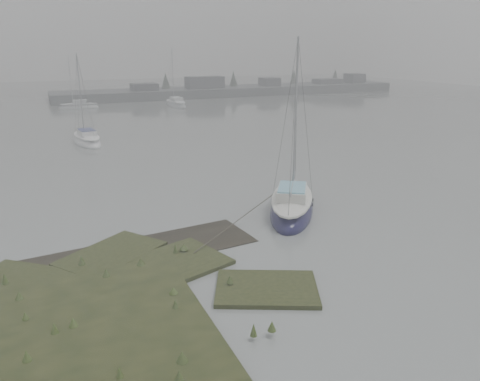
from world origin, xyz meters
name	(u,v)px	position (x,y,z in m)	size (l,w,h in m)	color
ground	(112,139)	(0.00, 30.00, 0.00)	(160.00, 160.00, 0.00)	slate
far_shoreline	(240,90)	(26.84, 61.90, 0.85)	(60.00, 8.00, 4.15)	#4C4F51
sailboat_main	(292,207)	(5.28, 6.17, 0.29)	(5.37, 6.68, 9.26)	black
sailboat_white	(87,141)	(-2.31, 28.62, 0.25)	(2.65, 5.95, 8.12)	white
sailboat_far_b	(176,105)	(12.02, 50.52, 0.26)	(2.43, 6.15, 8.50)	silver
sailboat_far_c	(79,107)	(-0.66, 53.70, 0.23)	(5.34, 2.02, 7.42)	silver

